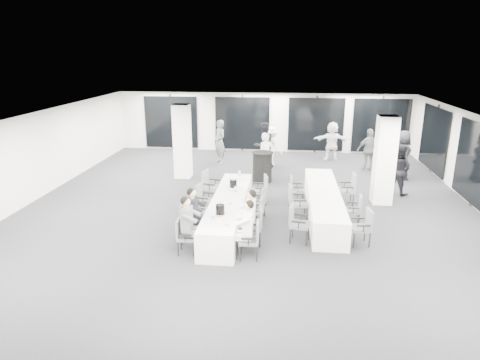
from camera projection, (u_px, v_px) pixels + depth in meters
The scene contains 43 objects.
room at pixel (279, 157), 13.84m from camera, with size 14.04×16.04×2.84m.
column_left at pixel (182, 141), 16.20m from camera, with size 0.60×0.60×2.80m, color white.
column_right at pixel (385, 160), 13.39m from camera, with size 0.60×0.60×2.80m, color white.
banquet_table_main at pixel (228, 211), 12.01m from camera, with size 0.90×5.00×0.75m, color white.
banquet_table_side at pixel (324, 203), 12.63m from camera, with size 0.90×5.00×0.75m, color white.
cocktail_table at pixel (262, 167), 15.85m from camera, with size 0.81×0.81×1.12m.
chair_main_left_near at pixel (184, 234), 10.21m from camera, with size 0.46×0.50×0.86m.
chair_main_left_second at pixel (189, 220), 10.82m from camera, with size 0.56×0.61×1.01m.
chair_main_left_mid at pixel (196, 208), 11.69m from camera, with size 0.54×0.59×0.99m.
chair_main_left_fourth at pixel (203, 198), 12.59m from camera, with size 0.55×0.58×0.94m.
chair_main_left_far at pixel (210, 184), 13.68m from camera, with size 0.61×0.65×1.04m.
chair_main_right_near at pixel (252, 238), 9.96m from camera, with size 0.48×0.53×0.91m.
chair_main_right_second at pixel (255, 223), 10.67m from camera, with size 0.55×0.59×0.98m.
chair_main_right_mid at pixel (257, 210), 11.71m from camera, with size 0.51×0.55×0.88m.
chair_main_right_fourth at pixel (259, 201), 12.32m from camera, with size 0.57×0.60×0.95m.
chair_main_right_far at pixel (262, 188), 13.51m from camera, with size 0.57×0.60×0.95m.
chair_side_left_near at pixel (297, 221), 10.83m from camera, with size 0.57×0.60×0.97m.
chair_side_left_mid at pixel (295, 200), 12.22m from camera, with size 0.58×0.63×1.04m.
chair_side_left_far at pixel (295, 188), 13.67m from camera, with size 0.46×0.51×0.87m.
chair_side_right_near at pixel (364, 225), 10.67m from camera, with size 0.53×0.57×0.93m.
chair_side_right_mid at pixel (355, 208), 11.92m from camera, with size 0.47×0.51×0.86m.
chair_side_right_far at pixel (349, 187), 13.39m from camera, with size 0.54×0.60×1.03m.
seated_guest_a at pixel (190, 222), 10.11m from camera, with size 0.50×0.38×1.44m.
seated_guest_b at pixel (195, 212), 10.72m from camera, with size 0.50×0.38×1.44m.
seated_guest_c at pixel (245, 226), 9.88m from camera, with size 0.50×0.38×1.44m.
seated_guest_d at pixel (248, 214), 10.60m from camera, with size 0.50×0.38×1.44m.
standing_guest_a at pixel (266, 152), 16.27m from camera, with size 0.72×0.58×1.96m, color white.
standing_guest_b at pixel (264, 143), 17.59m from camera, with size 1.04×0.63×2.15m, color black.
standing_guest_c at pixel (271, 144), 18.13m from camera, with size 1.19×0.61×1.84m, color white.
standing_guest_d at pixel (369, 147), 17.16m from camera, with size 1.15×0.65×1.96m, color #575A5E.
standing_guest_e at pixel (403, 152), 16.05m from camera, with size 1.02×0.62×2.11m, color black.
standing_guest_f at pixel (332, 138), 18.95m from camera, with size 1.78×0.68×1.94m, color white.
standing_guest_g at pixel (220, 139), 18.30m from camera, with size 0.78×0.63×2.14m, color #575A5E.
standing_guest_h at pixel (399, 166), 14.40m from camera, with size 0.93×0.57×1.94m, color black.
ice_bucket_near at pixel (220, 210), 10.71m from camera, with size 0.22×0.22×0.25m, color black.
ice_bucket_far at pixel (233, 183), 12.86m from camera, with size 0.22×0.22×0.25m, color black.
water_bottle_a at pixel (213, 216), 10.31m from camera, with size 0.07×0.07×0.23m, color silver.
water_bottle_b at pixel (235, 190), 12.28m from camera, with size 0.07×0.07×0.21m, color silver.
water_bottle_c at pixel (240, 174), 13.86m from camera, with size 0.07×0.07×0.22m, color silver.
plate_a at pixel (219, 216), 10.58m from camera, with size 0.19×0.19×0.03m.
plate_b at pixel (227, 225), 10.03m from camera, with size 0.21×0.21×0.03m.
plate_c at pixel (230, 204), 11.45m from camera, with size 0.20×0.20×0.03m.
wine_glass at pixel (225, 221), 9.98m from camera, with size 0.07×0.07×0.18m.
Camera 1 is at (1.07, -12.41, 4.69)m, focal length 32.00 mm.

